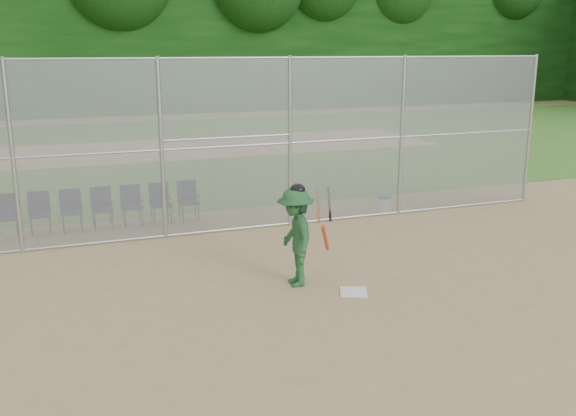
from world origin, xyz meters
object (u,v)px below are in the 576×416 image
object	(u,v)px
home_plate	(354,292)
batter_at_plate	(296,236)
chair_0	(7,216)
water_cooler	(384,204)

from	to	relation	value
home_plate	batter_at_plate	xyz separation A→B (m)	(-0.81, 0.73, 0.89)
chair_0	home_plate	bearing A→B (deg)	-45.31
home_plate	batter_at_plate	size ratio (longest dim) A/B	0.25
water_cooler	home_plate	bearing A→B (deg)	-124.29
batter_at_plate	water_cooler	size ratio (longest dim) A/B	4.43
home_plate	chair_0	distance (m)	8.23
water_cooler	chair_0	bearing A→B (deg)	173.72
batter_at_plate	home_plate	bearing A→B (deg)	-42.31
batter_at_plate	chair_0	distance (m)	7.14
home_plate	water_cooler	bearing A→B (deg)	55.71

